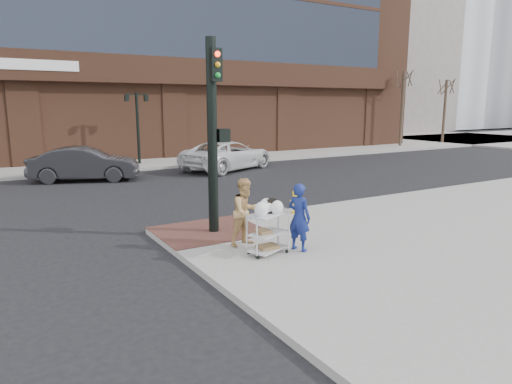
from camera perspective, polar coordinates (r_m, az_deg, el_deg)
ground at (r=11.91m, az=-1.41°, el=-6.17°), size 220.00×220.00×0.00m
sidewalk_far at (r=45.79m, az=-7.40°, el=6.50°), size 65.00×36.00×0.15m
brick_curb_ramp at (r=12.38m, az=-5.89°, el=-4.82°), size 2.80×2.40×0.01m
filler_block at (r=66.37m, az=13.31°, el=15.34°), size 14.00×20.00×18.00m
bare_tree_a at (r=39.76m, az=18.05°, el=14.35°), size 1.80×1.80×7.20m
bare_tree_b at (r=44.67m, az=22.76°, el=13.00°), size 1.80×1.80×6.70m
lamp_post at (r=27.04m, az=-14.59°, el=8.67°), size 1.32×0.22×4.00m
traffic_signal_pole at (r=11.88m, az=-5.34°, el=7.64°), size 0.61×0.51×5.00m
woman_blue at (r=10.56m, az=5.42°, el=-3.14°), size 0.56×0.67×1.58m
pedestrian_tan at (r=10.92m, az=-1.29°, el=-2.50°), size 0.90×0.76×1.63m
sedan_dark at (r=22.55m, az=-20.63°, el=3.30°), size 5.09×3.27×1.58m
minivan_white at (r=24.87m, az=-3.55°, el=4.61°), size 6.27×4.73×1.58m
utility_cart at (r=10.33m, az=1.49°, el=-4.69°), size 1.03×0.81×1.26m
fire_hydrant at (r=14.28m, az=4.93°, el=-1.12°), size 0.36×0.25×0.76m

